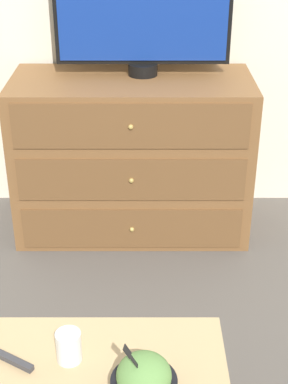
% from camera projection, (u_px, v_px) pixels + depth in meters
% --- Properties ---
extents(ground_plane, '(12.00, 12.00, 0.00)m').
position_uv_depth(ground_plane, '(145.00, 198.00, 3.53)').
color(ground_plane, '#56514C').
extents(dresser, '(1.20, 0.56, 0.83)m').
position_uv_depth(dresser, '(134.00, 156.00, 3.07)').
color(dresser, brown).
rests_on(dresser, ground_plane).
extents(tv, '(0.85, 0.15, 0.65)m').
position_uv_depth(tv, '(144.00, 5.00, 2.78)').
color(tv, black).
rests_on(tv, dresser).
extents(takeout_bowl, '(0.19, 0.19, 0.19)m').
position_uv_depth(takeout_bowl, '(145.00, 379.00, 1.68)').
color(takeout_bowl, black).
rests_on(takeout_bowl, coffee_table).
extents(drink_cup, '(0.08, 0.08, 0.10)m').
position_uv_depth(drink_cup, '(70.00, 348.00, 1.80)').
color(drink_cup, white).
rests_on(drink_cup, coffee_table).
extents(remote_control, '(0.14, 0.09, 0.02)m').
position_uv_depth(remote_control, '(15.00, 360.00, 1.80)').
color(remote_control, '#38383D').
rests_on(remote_control, coffee_table).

